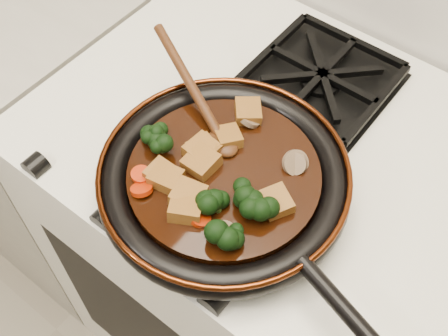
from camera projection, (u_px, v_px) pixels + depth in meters
The scene contains 31 objects.
stove at pixel (259, 258), 1.27m from camera, with size 0.76×0.60×0.90m, color white.
burner_grate_front at pixel (220, 186), 0.83m from camera, with size 0.23×0.23×0.03m, color black, non-canonical shape.
burner_grate_back at pixel (322, 78), 0.96m from camera, with size 0.23×0.23×0.03m, color black, non-canonical shape.
skillet at pixel (225, 179), 0.80m from camera, with size 0.48×0.36×0.05m.
braising_sauce at pixel (224, 177), 0.80m from camera, with size 0.27×0.27×0.02m, color black.
tofu_cube_0 at pixel (203, 148), 0.80m from camera, with size 0.03×0.04×0.02m, color brown.
tofu_cube_1 at pixel (201, 163), 0.79m from camera, with size 0.04×0.04×0.02m, color brown.
tofu_cube_2 at pixel (162, 175), 0.78m from camera, with size 0.04×0.04×0.02m, color brown.
tofu_cube_3 at pixel (166, 178), 0.77m from camera, with size 0.04×0.04×0.02m, color brown.
tofu_cube_4 at pixel (186, 208), 0.74m from camera, with size 0.04×0.04×0.02m, color brown.
tofu_cube_5 at pixel (188, 196), 0.76m from camera, with size 0.04×0.04×0.02m, color brown.
tofu_cube_6 at pixel (248, 112), 0.84m from camera, with size 0.04×0.04×0.02m, color brown.
tofu_cube_7 at pixel (276, 202), 0.75m from camera, with size 0.04×0.04×0.02m, color brown.
tofu_cube_8 at pixel (228, 137), 0.81m from camera, with size 0.04×0.04×0.02m, color brown.
tofu_cube_9 at pixel (202, 151), 0.80m from camera, with size 0.04×0.04×0.02m, color brown.
broccoli_floret_0 at pixel (257, 210), 0.74m from camera, with size 0.06×0.06×0.06m, color black, non-canonical shape.
broccoli_floret_1 at pixel (243, 201), 0.75m from camera, with size 0.06×0.06×0.06m, color black, non-canonical shape.
broccoli_floret_2 at pixel (156, 137), 0.81m from camera, with size 0.06×0.06×0.05m, color black, non-canonical shape.
broccoli_floret_3 at pixel (161, 146), 0.80m from camera, with size 0.05×0.05×0.05m, color black, non-canonical shape.
broccoli_floret_4 at pixel (226, 235), 0.72m from camera, with size 0.06×0.06×0.06m, color black, non-canonical shape.
broccoli_floret_5 at pixel (217, 206), 0.75m from camera, with size 0.06×0.06×0.05m, color black, non-canonical shape.
carrot_coin_0 at pixel (200, 217), 0.74m from camera, with size 0.03×0.03×0.01m, color #AD2304.
carrot_coin_1 at pixel (142, 189), 0.77m from camera, with size 0.03×0.03×0.01m, color #AD2304.
carrot_coin_2 at pixel (141, 174), 0.78m from camera, with size 0.03×0.03×0.01m, color #AD2304.
carrot_coin_3 at pixel (296, 161), 0.79m from camera, with size 0.03×0.03×0.01m, color #AD2304.
carrot_coin_4 at pixel (198, 164), 0.79m from camera, with size 0.03×0.03×0.01m, color #AD2304.
mushroom_slice_0 at pixel (225, 234), 0.72m from camera, with size 0.03×0.03×0.01m, color #7F6549.
mushroom_slice_1 at pixel (295, 163), 0.79m from camera, with size 0.04×0.04×0.01m, color #7F6549.
mushroom_slice_2 at pixel (249, 118), 0.84m from camera, with size 0.04×0.04×0.01m, color #7F6549.
mushroom_slice_3 at pixel (296, 164), 0.79m from camera, with size 0.03×0.03×0.01m, color #7F6549.
wooden_spoon at pixel (204, 109), 0.83m from camera, with size 0.14×0.08×0.22m.
Camera 1 is at (0.28, 1.19, 1.61)m, focal length 45.00 mm.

